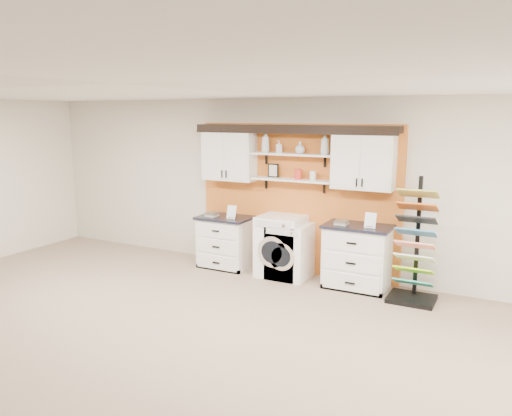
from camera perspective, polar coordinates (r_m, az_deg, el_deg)
The scene contains 21 objects.
floor at distance 5.21m, azimuth -14.03°, elevation -18.85°, with size 10.00×10.00×0.00m, color gray.
ceiling at distance 4.56m, azimuth -15.65°, elevation 13.54°, with size 10.00×10.00×0.00m, color white.
wall_back at distance 8.05m, azimuth 4.69°, elevation 2.47°, with size 10.00×10.00×0.00m, color beige.
accent_panel at distance 8.05m, azimuth 4.57°, elevation 1.03°, with size 3.40×0.07×2.40m, color #C66421.
upper_cabinet_left at distance 8.32m, azimuth -3.05°, elevation 6.08°, with size 0.90×0.35×0.84m.
upper_cabinet_right at distance 7.43m, azimuth 12.20°, elevation 5.31°, with size 0.90×0.35×0.84m.
shelf_lower at distance 7.85m, azimuth 4.13°, elevation 3.23°, with size 1.32×0.28×0.03m, color white.
shelf_upper at distance 7.81m, azimuth 4.17°, elevation 6.14°, with size 1.32×0.28×0.03m, color white.
crown_molding at distance 7.80m, azimuth 4.25°, elevation 9.06°, with size 3.30×0.41×0.13m.
picture_frame at distance 8.02m, azimuth 1.98°, elevation 4.31°, with size 0.18×0.02×0.22m.
canister_red at distance 7.80m, azimuth 4.82°, elevation 3.87°, with size 0.11×0.11×0.16m, color red.
canister_cream at distance 7.70m, azimuth 6.53°, elevation 3.69°, with size 0.10×0.10×0.14m, color silver.
base_cabinet_left at distance 8.43m, azimuth -3.48°, elevation -3.84°, with size 0.88×0.66×0.87m.
base_cabinet_right at distance 7.54m, azimuth 11.47°, elevation -5.46°, with size 0.97×0.66×0.95m.
washer at distance 7.94m, azimuth 2.93°, elevation -4.36°, with size 0.69×0.71×0.97m.
dryer at distance 7.90m, azimuth 3.92°, elevation -4.87°, with size 0.62×0.71×0.86m.
sample_rack at distance 7.20m, azimuth 17.61°, elevation -5.98°, with size 0.63×0.52×1.72m.
soap_bottle_a at distance 7.99m, azimuth 1.10°, elevation 7.60°, with size 0.13×0.13×0.34m, color silver.
soap_bottle_b at distance 7.89m, azimuth 2.65°, elevation 7.02°, with size 0.09×0.09×0.19m, color silver.
soap_bottle_c at distance 7.75m, azimuth 5.07°, elevation 6.90°, with size 0.15×0.15×0.19m, color silver.
soap_bottle_d at distance 7.60m, azimuth 7.88°, elevation 7.31°, with size 0.13×0.13×0.33m, color silver.
Camera 1 is at (3.09, -3.34, 2.54)m, focal length 35.00 mm.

